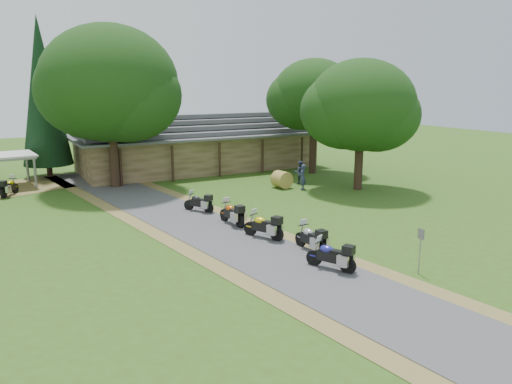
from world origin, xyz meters
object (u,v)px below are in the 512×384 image
motorcycle_row_c (263,225)px  motorcycle_row_b (311,237)px  hay_bale (282,180)px  lodge (198,141)px  motorcycle_carport_a (9,186)px  motorcycle_row_e (199,202)px  motorcycle_row_d (232,212)px  motorcycle_row_a (331,254)px

motorcycle_row_c → motorcycle_row_b: bearing=174.4°
motorcycle_row_c → hay_bale: motorcycle_row_c is taller
lodge → motorcycle_carport_a: bearing=-165.4°
motorcycle_row_b → motorcycle_row_e: 9.24m
motorcycle_row_d → motorcycle_row_e: size_ratio=1.11×
motorcycle_row_a → motorcycle_carport_a: motorcycle_row_a is taller
motorcycle_row_a → motorcycle_row_b: 2.39m
motorcycle_row_a → motorcycle_row_d: 7.97m
motorcycle_row_a → motorcycle_row_d: (-0.63, 7.95, 0.02)m
motorcycle_row_b → motorcycle_row_d: bearing=10.5°
motorcycle_row_d → motorcycle_carport_a: bearing=30.9°
motorcycle_carport_a → motorcycle_row_e: bearing=-106.3°
motorcycle_carport_a → motorcycle_row_c: bearing=-117.5°
lodge → motorcycle_row_c: bearing=-103.7°
motorcycle_row_c → motorcycle_carport_a: (-10.46, 16.55, -0.03)m
motorcycle_row_c → motorcycle_row_d: bearing=-19.3°
motorcycle_row_a → motorcycle_row_c: motorcycle_row_c is taller
motorcycle_row_b → motorcycle_row_c: (-0.95, 2.69, 0.02)m
motorcycle_row_b → hay_bale: (6.19, 12.58, -0.06)m
motorcycle_row_d → motorcycle_row_e: bearing=2.8°
motorcycle_row_c → hay_bale: (7.14, 9.89, -0.08)m
motorcycle_row_a → motorcycle_row_c: bearing=-22.0°
motorcycle_row_c → motorcycle_row_e: (-0.82, 6.38, -0.08)m
motorcycle_row_c → motorcycle_row_e: 6.43m
motorcycle_row_a → motorcycle_row_b: bearing=-40.5°
motorcycle_row_e → hay_bale: motorcycle_row_e is taller
motorcycle_row_c → motorcycle_row_d: size_ratio=1.01×
motorcycle_carport_a → hay_bale: bearing=-80.5°
motorcycle_row_e → hay_bale: bearing=-98.5°
hay_bale → motorcycle_carport_a: bearing=159.3°
motorcycle_row_b → motorcycle_row_e: motorcycle_row_b is taller
motorcycle_row_e → motorcycle_row_d: bearing=156.4°
motorcycle_row_d → motorcycle_row_b: bearing=-173.6°
lodge → hay_bale: lodge is taller
motorcycle_row_b → motorcycle_row_d: 5.77m
motorcycle_row_e → motorcycle_carport_a: motorcycle_carport_a is taller
motorcycle_row_a → hay_bale: (6.80, 14.89, -0.05)m
motorcycle_row_a → motorcycle_carport_a: 24.11m
motorcycle_row_b → motorcycle_row_e: (-1.76, 9.07, -0.05)m
lodge → motorcycle_row_a: (-4.67, -25.59, -1.78)m
motorcycle_row_b → motorcycle_row_d: motorcycle_row_d is taller
motorcycle_row_b → motorcycle_carport_a: bearing=28.8°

